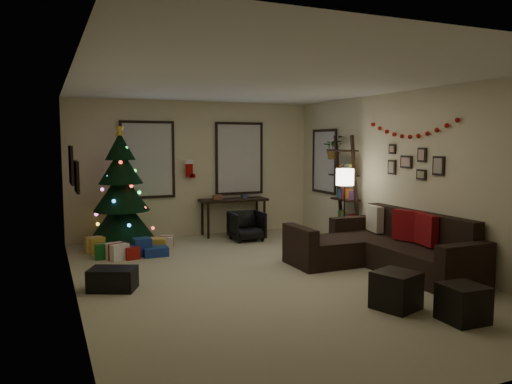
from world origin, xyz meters
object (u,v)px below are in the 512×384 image
christmas_tree (121,196)px  sofa (383,250)px  desk_chair (247,226)px  desk (234,203)px  bookshelf (346,192)px

christmas_tree → sofa: (3.40, -3.07, -0.65)m
sofa → desk_chair: 2.98m
desk → bookshelf: bearing=-47.4°
christmas_tree → desk: bearing=8.6°
desk_chair → bookshelf: (1.55, -1.06, 0.69)m
sofa → desk: sofa is taller
desk → christmas_tree: bearing=-171.4°
bookshelf → christmas_tree: bearing=160.4°
desk → bookshelf: size_ratio=0.68×
christmas_tree → sofa: christmas_tree is taller
christmas_tree → desk: 2.32m
christmas_tree → desk_chair: 2.40m
sofa → desk_chair: bearing=111.7°
christmas_tree → desk_chair: christmas_tree is taller
desk → desk_chair: desk is taller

